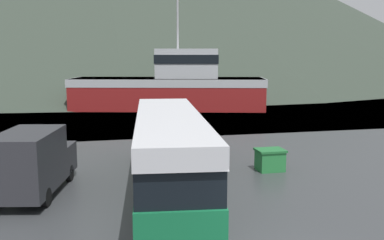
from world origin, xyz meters
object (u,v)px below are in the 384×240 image
at_px(tour_bus, 169,147).
at_px(delivery_van, 33,161).
at_px(storage_bin, 270,160).
at_px(fishing_boat, 171,86).
at_px(small_boat, 239,100).

relative_size(tour_bus, delivery_van, 2.30).
xyz_separation_m(tour_bus, storage_bin, (5.17, 1.86, -1.24)).
height_order(fishing_boat, small_boat, fishing_boat).
bearing_deg(fishing_boat, delivery_van, 173.06).
bearing_deg(storage_bin, fishing_boat, 91.15).
relative_size(tour_bus, fishing_boat, 0.63).
bearing_deg(fishing_boat, storage_bin, -164.51).
xyz_separation_m(delivery_van, fishing_boat, (9.96, 25.55, 0.97)).
height_order(delivery_van, storage_bin, delivery_van).
distance_m(tour_bus, storage_bin, 5.63).
xyz_separation_m(fishing_boat, storage_bin, (0.49, -24.21, -1.81)).
xyz_separation_m(delivery_van, storage_bin, (10.44, 1.34, -0.83)).
bearing_deg(small_boat, delivery_van, -107.21).
bearing_deg(tour_bus, storage_bin, 26.52).
bearing_deg(small_boat, fishing_boat, -145.37).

